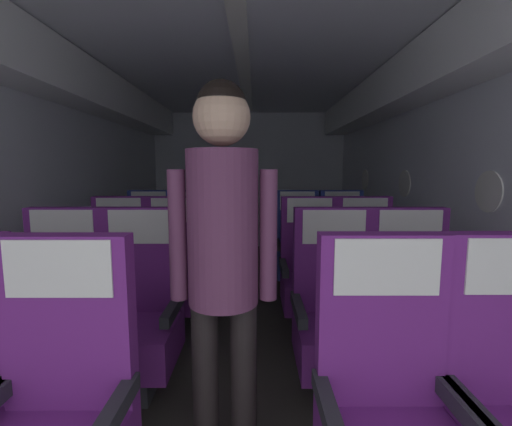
{
  "coord_description": "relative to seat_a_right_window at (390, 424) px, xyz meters",
  "views": [
    {
      "loc": [
        0.11,
        0.31,
        1.32
      ],
      "look_at": [
        0.12,
        3.23,
        0.95
      ],
      "focal_mm": 24.74,
      "sensor_mm": 36.0,
      "label": 1
    }
  ],
  "objects": [
    {
      "name": "flight_attendant",
      "position": [
        -0.58,
        0.28,
        0.56
      ],
      "size": [
        0.43,
        0.28,
        1.65
      ],
      "rotation": [
        0.0,
        0.0,
        0.25
      ],
      "color": "black",
      "rests_on": "ground"
    },
    {
      "name": "seat_b_left_window",
      "position": [
        -1.59,
        0.86,
        0.0
      ],
      "size": [
        0.49,
        0.49,
        1.09
      ],
      "color": "#38383D",
      "rests_on": "ground"
    },
    {
      "name": "fuselage_shell",
      "position": [
        -0.56,
        1.98,
        1.18
      ],
      "size": [
        3.29,
        6.29,
        2.3
      ],
      "color": "silver",
      "rests_on": "ground"
    },
    {
      "name": "seat_c_right_window",
      "position": [
        -0.01,
        1.69,
        0.0
      ],
      "size": [
        0.49,
        0.49,
        1.09
      ],
      "color": "#38383D",
      "rests_on": "ground"
    },
    {
      "name": "seat_d_left_aisle",
      "position": [
        -1.12,
        2.55,
        0.0
      ],
      "size": [
        0.49,
        0.49,
        1.09
      ],
      "color": "#38383D",
      "rests_on": "ground"
    },
    {
      "name": "seat_b_left_aisle",
      "position": [
        -1.13,
        0.86,
        0.0
      ],
      "size": [
        0.49,
        0.49,
        1.09
      ],
      "color": "#38383D",
      "rests_on": "ground"
    },
    {
      "name": "seat_d_right_window",
      "position": [
        -0.01,
        2.55,
        0.0
      ],
      "size": [
        0.49,
        0.49,
        1.09
      ],
      "color": "#38383D",
      "rests_on": "ground"
    },
    {
      "name": "seat_b_right_aisle",
      "position": [
        0.45,
        0.85,
        0.0
      ],
      "size": [
        0.49,
        0.49,
        1.09
      ],
      "color": "#38383D",
      "rests_on": "ground"
    },
    {
      "name": "seat_d_left_window",
      "position": [
        -1.59,
        2.54,
        0.0
      ],
      "size": [
        0.49,
        0.49,
        1.09
      ],
      "color": "#38383D",
      "rests_on": "ground"
    },
    {
      "name": "ground",
      "position": [
        -0.57,
        1.72,
        -0.47
      ],
      "size": [
        3.41,
        6.64,
        0.02
      ],
      "primitive_type": "cube",
      "color": "#3D3833"
    },
    {
      "name": "seat_c_left_window",
      "position": [
        -1.59,
        1.71,
        0.0
      ],
      "size": [
        0.49,
        0.49,
        1.09
      ],
      "color": "#38383D",
      "rests_on": "ground"
    },
    {
      "name": "seat_d_right_aisle",
      "position": [
        0.46,
        2.55,
        0.0
      ],
      "size": [
        0.49,
        0.49,
        1.09
      ],
      "color": "#38383D",
      "rests_on": "ground"
    },
    {
      "name": "seat_c_right_aisle",
      "position": [
        0.45,
        1.7,
        0.0
      ],
      "size": [
        0.49,
        0.49,
        1.09
      ],
      "color": "#38383D",
      "rests_on": "ground"
    },
    {
      "name": "seat_a_right_window",
      "position": [
        0.0,
        0.0,
        0.0
      ],
      "size": [
        0.49,
        0.49,
        1.09
      ],
      "color": "#38383D",
      "rests_on": "ground"
    },
    {
      "name": "seat_b_right_window",
      "position": [
        0.0,
        0.85,
        0.0
      ],
      "size": [
        0.49,
        0.49,
        1.09
      ],
      "color": "#38383D",
      "rests_on": "ground"
    },
    {
      "name": "seat_c_left_aisle",
      "position": [
        -1.13,
        1.7,
        0.0
      ],
      "size": [
        0.49,
        0.49,
        1.09
      ],
      "color": "#38383D",
      "rests_on": "ground"
    }
  ]
}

